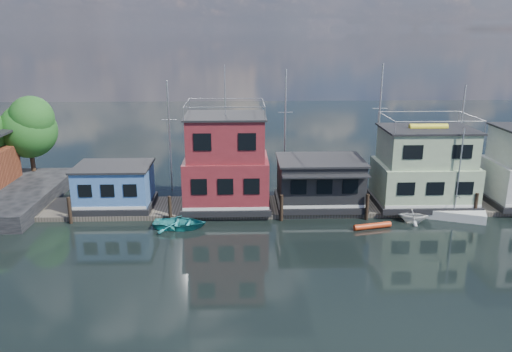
{
  "coord_description": "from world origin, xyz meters",
  "views": [
    {
      "loc": [
        -7.3,
        -28.73,
        15.02
      ],
      "look_at": [
        -5.97,
        12.0,
        3.0
      ],
      "focal_mm": 35.0,
      "sensor_mm": 36.0,
      "label": 1
    }
  ],
  "objects_px": {
    "houseboat_blue": "(115,186)",
    "houseboat_dark": "(320,182)",
    "red_kayak": "(372,226)",
    "dinghy_teal": "(180,223)",
    "dinghy_white": "(413,215)",
    "houseboat_green": "(424,168)",
    "houseboat_red": "(226,164)",
    "day_sailer": "(454,214)"
  },
  "relations": [
    {
      "from": "houseboat_green",
      "to": "dinghy_white",
      "type": "xyz_separation_m",
      "value": [
        -1.9,
        -3.51,
        -2.93
      ]
    },
    {
      "from": "red_kayak",
      "to": "dinghy_white",
      "type": "height_order",
      "value": "dinghy_white"
    },
    {
      "from": "houseboat_green",
      "to": "dinghy_white",
      "type": "bearing_deg",
      "value": -118.48
    },
    {
      "from": "red_kayak",
      "to": "dinghy_white",
      "type": "relative_size",
      "value": 1.31
    },
    {
      "from": "houseboat_red",
      "to": "dinghy_teal",
      "type": "height_order",
      "value": "houseboat_red"
    },
    {
      "from": "houseboat_green",
      "to": "red_kayak",
      "type": "relative_size",
      "value": 2.71
    },
    {
      "from": "red_kayak",
      "to": "day_sailer",
      "type": "bearing_deg",
      "value": 1.38
    },
    {
      "from": "houseboat_dark",
      "to": "dinghy_white",
      "type": "relative_size",
      "value": 3.13
    },
    {
      "from": "houseboat_blue",
      "to": "houseboat_dark",
      "type": "height_order",
      "value": "houseboat_dark"
    },
    {
      "from": "houseboat_red",
      "to": "dinghy_white",
      "type": "relative_size",
      "value": 5.01
    },
    {
      "from": "day_sailer",
      "to": "dinghy_white",
      "type": "distance_m",
      "value": 3.75
    },
    {
      "from": "houseboat_blue",
      "to": "houseboat_red",
      "type": "distance_m",
      "value": 9.69
    },
    {
      "from": "houseboat_blue",
      "to": "day_sailer",
      "type": "distance_m",
      "value": 28.47
    },
    {
      "from": "day_sailer",
      "to": "dinghy_teal",
      "type": "xyz_separation_m",
      "value": [
        -22.37,
        -1.35,
        -0.01
      ]
    },
    {
      "from": "houseboat_dark",
      "to": "day_sailer",
      "type": "xyz_separation_m",
      "value": [
        10.78,
        -2.78,
        -1.98
      ]
    },
    {
      "from": "houseboat_red",
      "to": "dinghy_teal",
      "type": "relative_size",
      "value": 2.86
    },
    {
      "from": "dinghy_teal",
      "to": "houseboat_green",
      "type": "bearing_deg",
      "value": -74.72
    },
    {
      "from": "red_kayak",
      "to": "dinghy_teal",
      "type": "distance_m",
      "value": 15.11
    },
    {
      "from": "houseboat_red",
      "to": "dinghy_white",
      "type": "distance_m",
      "value": 15.89
    },
    {
      "from": "houseboat_blue",
      "to": "houseboat_dark",
      "type": "distance_m",
      "value": 17.5
    },
    {
      "from": "houseboat_blue",
      "to": "houseboat_green",
      "type": "xyz_separation_m",
      "value": [
        26.5,
        0.0,
        1.34
      ]
    },
    {
      "from": "dinghy_white",
      "to": "dinghy_teal",
      "type": "xyz_separation_m",
      "value": [
        -18.69,
        -0.64,
        -0.19
      ]
    },
    {
      "from": "houseboat_green",
      "to": "dinghy_white",
      "type": "relative_size",
      "value": 3.55
    },
    {
      "from": "houseboat_dark",
      "to": "red_kayak",
      "type": "xyz_separation_m",
      "value": [
        3.5,
        -4.71,
        -2.19
      ]
    },
    {
      "from": "houseboat_blue",
      "to": "red_kayak",
      "type": "bearing_deg",
      "value": -12.69
    },
    {
      "from": "houseboat_blue",
      "to": "houseboat_green",
      "type": "distance_m",
      "value": 26.53
    },
    {
      "from": "houseboat_blue",
      "to": "red_kayak",
      "type": "relative_size",
      "value": 2.07
    },
    {
      "from": "day_sailer",
      "to": "red_kayak",
      "type": "xyz_separation_m",
      "value": [
        -7.28,
        -1.93,
        -0.21
      ]
    },
    {
      "from": "day_sailer",
      "to": "dinghy_teal",
      "type": "height_order",
      "value": "day_sailer"
    },
    {
      "from": "dinghy_white",
      "to": "houseboat_green",
      "type": "bearing_deg",
      "value": -15.46
    },
    {
      "from": "dinghy_white",
      "to": "dinghy_teal",
      "type": "relative_size",
      "value": 0.57
    },
    {
      "from": "houseboat_dark",
      "to": "dinghy_teal",
      "type": "bearing_deg",
      "value": -160.39
    },
    {
      "from": "houseboat_blue",
      "to": "houseboat_green",
      "type": "bearing_deg",
      "value": 0.0
    },
    {
      "from": "houseboat_green",
      "to": "houseboat_red",
      "type": "bearing_deg",
      "value": -180.0
    },
    {
      "from": "houseboat_dark",
      "to": "red_kayak",
      "type": "bearing_deg",
      "value": -53.42
    },
    {
      "from": "houseboat_blue",
      "to": "houseboat_red",
      "type": "relative_size",
      "value": 0.54
    },
    {
      "from": "day_sailer",
      "to": "dinghy_white",
      "type": "xyz_separation_m",
      "value": [
        -3.68,
        -0.71,
        0.19
      ]
    },
    {
      "from": "houseboat_dark",
      "to": "houseboat_green",
      "type": "relative_size",
      "value": 0.88
    },
    {
      "from": "day_sailer",
      "to": "red_kayak",
      "type": "relative_size",
      "value": 2.44
    },
    {
      "from": "red_kayak",
      "to": "dinghy_teal",
      "type": "xyz_separation_m",
      "value": [
        -15.09,
        0.58,
        0.2
      ]
    },
    {
      "from": "houseboat_blue",
      "to": "dinghy_white",
      "type": "distance_m",
      "value": 24.9
    },
    {
      "from": "houseboat_red",
      "to": "day_sailer",
      "type": "xyz_separation_m",
      "value": [
        18.78,
        -2.8,
        -3.67
      ]
    }
  ]
}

